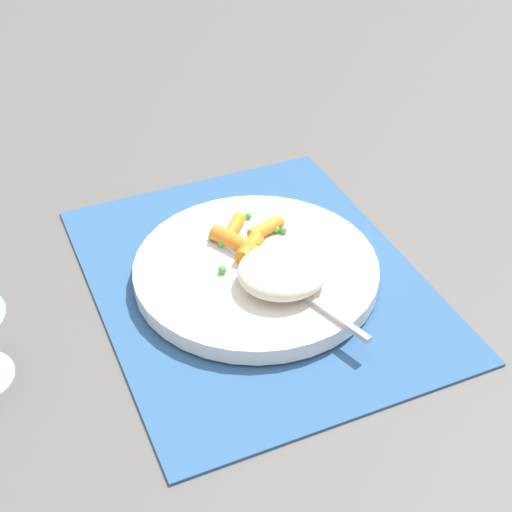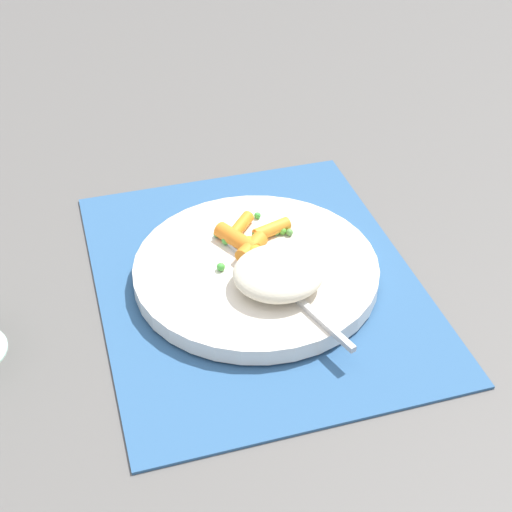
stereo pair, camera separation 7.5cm
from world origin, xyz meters
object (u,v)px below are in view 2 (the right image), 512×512
object	(u,v)px
plate	(256,270)
rice_mound	(278,273)
fork	(274,278)
carrot_portion	(248,240)

from	to	relation	value
plate	rice_mound	bearing A→B (deg)	-163.75
rice_mound	fork	size ratio (longest dim) A/B	0.46
fork	carrot_portion	bearing A→B (deg)	9.14
carrot_portion	rice_mound	bearing A→B (deg)	-170.88
rice_mound	fork	bearing A→B (deg)	8.97
plate	fork	distance (m)	0.03
plate	fork	bearing A→B (deg)	-161.79
rice_mound	carrot_portion	world-z (taller)	rice_mound
carrot_portion	fork	bearing A→B (deg)	-170.86
rice_mound	plate	bearing A→B (deg)	16.25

